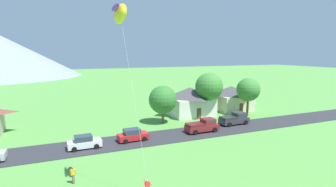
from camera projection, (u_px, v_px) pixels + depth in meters
name	position (u px, v px, depth m)	size (l,w,h in m)	color
road_strip	(135.00, 140.00, 37.86)	(160.00, 6.28, 0.08)	#2D2D33
house_leftmost	(231.00, 98.00, 58.07)	(7.80, 7.67, 5.11)	beige
house_left_center	(189.00, 101.00, 53.56)	(8.75, 8.37, 5.44)	silver
tree_near_left	(248.00, 90.00, 51.76)	(4.49, 4.49, 7.45)	brown
tree_left_of_center	(163.00, 100.00, 46.72)	(4.89, 4.89, 6.60)	brown
tree_center	(209.00, 87.00, 50.76)	(5.22, 5.22, 8.51)	brown
parked_car_white_west_end	(84.00, 142.00, 34.60)	(4.22, 2.13, 1.68)	white
parked_car_red_mid_east	(133.00, 135.00, 37.58)	(4.28, 2.24, 1.68)	red
pickup_truck_maroon_west_side	(203.00, 126.00, 41.78)	(5.22, 2.37, 1.99)	maroon
pickup_truck_charcoal_east_side	(235.00, 119.00, 46.13)	(5.26, 2.45, 1.99)	#333338
kite_flyer_with_kite	(121.00, 19.00, 21.18)	(2.57, 2.76, 16.11)	#70604C
watcher_person	(73.00, 175.00, 25.35)	(0.56, 0.24, 1.68)	#70604C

